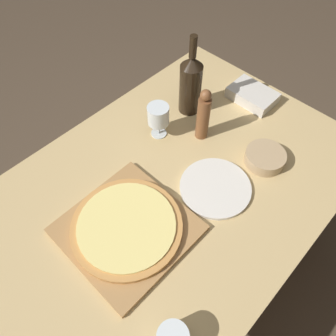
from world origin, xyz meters
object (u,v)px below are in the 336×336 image
at_px(wine_glass, 158,116).
at_px(pepper_mill, 203,116).
at_px(wine_bottle, 191,84).
at_px(small_bowl, 265,158).
at_px(pizza, 127,226).

bearing_deg(wine_glass, pepper_mill, 41.04).
xyz_separation_m(wine_bottle, wine_glass, (0.01, -0.19, -0.03)).
distance_m(wine_bottle, pepper_mill, 0.16).
xyz_separation_m(wine_bottle, small_bowl, (0.39, -0.02, -0.11)).
bearing_deg(wine_glass, small_bowl, 24.25).
relative_size(pepper_mill, wine_glass, 1.60).
height_order(pepper_mill, small_bowl, pepper_mill).
relative_size(pizza, wine_glass, 2.51).
xyz_separation_m(wine_bottle, pepper_mill, (0.13, -0.08, -0.02)).
xyz_separation_m(pepper_mill, wine_glass, (-0.13, -0.11, -0.01)).
bearing_deg(wine_bottle, pizza, -67.54).
height_order(wine_bottle, wine_glass, wine_bottle).
bearing_deg(small_bowl, wine_bottle, 177.46).
height_order(pizza, wine_bottle, wine_bottle).
distance_m(wine_glass, small_bowl, 0.42).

